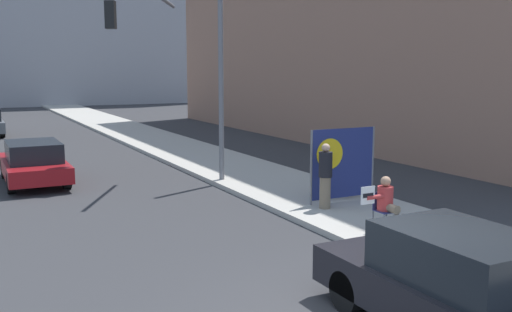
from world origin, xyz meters
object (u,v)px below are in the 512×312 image
Objects in this scene: traffic_light_pole at (180,53)px; jogger_on_sidewalk at (325,176)px; seated_protester at (387,203)px; parked_car_curbside at (454,285)px; pedestrian_behind at (339,162)px; protest_banner at (342,163)px; car_on_road_nearest at (34,162)px.

jogger_on_sidewalk is at bearing -70.54° from traffic_light_pole.
parked_car_curbside reaches higher than seated_protester.
jogger_on_sidewalk is 6.44m from traffic_light_pole.
parked_car_curbside is at bearing 109.75° from jogger_on_sidewalk.
pedestrian_behind is 8.39m from parked_car_curbside.
traffic_light_pole is at bearing -133.73° from pedestrian_behind.
protest_banner is at bearing -111.78° from jogger_on_sidewalk.
parked_car_curbside is 14.40m from car_on_road_nearest.
jogger_on_sidewalk is 9.64m from car_on_road_nearest.
car_on_road_nearest is (-4.19, 2.19, -3.43)m from traffic_light_pole.
seated_protester is 3.06m from protest_banner.
pedestrian_behind is at bearing 60.97° from protest_banner.
parked_car_curbside is at bearing -16.07° from pedestrian_behind.
protest_banner is 9.86m from car_on_road_nearest.
pedestrian_behind is 0.40× the size of car_on_road_nearest.
jogger_on_sidewalk reaches higher than seated_protester.
jogger_on_sidewalk is at bearing 77.87° from seated_protester.
seated_protester is at bearing 61.16° from parked_car_curbside.
seated_protester is 11.59m from car_on_road_nearest.
car_on_road_nearest is (-6.06, 7.49, -0.29)m from jogger_on_sidewalk.
seated_protester is 0.60× the size of protest_banner.
jogger_on_sidewalk is 0.81× the size of protest_banner.
traffic_light_pole is 5.84m from car_on_road_nearest.
seated_protester is 3.89m from pedestrian_behind.
protest_banner reaches higher than jogger_on_sidewalk.
car_on_road_nearest is at bearing 152.39° from traffic_light_pole.
seated_protester is 8.60m from traffic_light_pole.
protest_banner is at bearing 65.68° from parked_car_curbside.
pedestrian_behind is (1.33, 3.65, 0.26)m from seated_protester.
pedestrian_behind reaches higher than parked_car_curbside.
pedestrian_behind reaches higher than jogger_on_sidewalk.
traffic_light_pole reaches higher than car_on_road_nearest.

